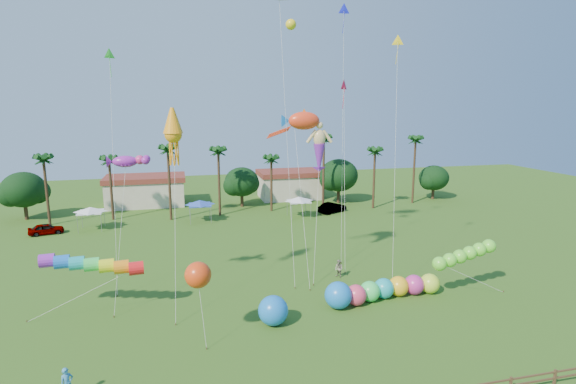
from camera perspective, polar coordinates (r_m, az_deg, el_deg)
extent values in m
plane|color=#285116|center=(30.98, 4.71, -20.17)|extent=(160.00, 160.00, 0.00)
cylinder|color=#3A2819|center=(68.35, -28.30, -0.05)|extent=(0.36, 0.36, 9.00)
cylinder|color=#3A2819|center=(67.78, -21.53, 0.20)|extent=(0.36, 0.36, 8.50)
cylinder|color=#3A2819|center=(65.04, -14.82, 0.85)|extent=(0.36, 0.36, 10.00)
cylinder|color=#3A2819|center=(66.30, -8.74, 1.06)|extent=(0.36, 0.36, 9.50)
cylinder|color=#3A2819|center=(68.54, -2.12, 0.87)|extent=(0.36, 0.36, 8.00)
cylinder|color=#3A2819|center=(69.39, 4.52, 2.22)|extent=(0.36, 0.36, 11.00)
cylinder|color=#3A2819|center=(71.54, 10.86, 1.51)|extent=(0.36, 0.36, 9.00)
cylinder|color=#3A2819|center=(76.81, 15.70, 2.50)|extent=(0.36, 0.36, 10.50)
sphere|color=#113814|center=(73.26, -30.56, 0.26)|extent=(5.88, 5.88, 5.88)
sphere|color=#113814|center=(71.76, -5.90, 1.30)|extent=(5.46, 5.46, 5.46)
sphere|color=#113814|center=(74.56, 6.47, 2.13)|extent=(6.30, 6.30, 6.30)
sphere|color=#113814|center=(81.27, 18.03, 1.73)|extent=(5.04, 5.04, 5.04)
cube|color=beige|center=(76.58, -17.59, -0.09)|extent=(12.00, 7.00, 4.00)
cube|color=beige|center=(78.62, 0.12, 0.70)|extent=(10.00, 7.00, 4.00)
pyramid|color=white|center=(63.54, -23.80, -2.03)|extent=(3.00, 3.00, 0.60)
pyramid|color=blue|center=(63.54, -11.13, -1.29)|extent=(3.00, 3.00, 0.60)
pyramid|color=white|center=(64.69, 1.39, -0.86)|extent=(3.00, 3.00, 0.60)
cube|color=brown|center=(32.09, 30.77, -19.58)|extent=(0.12, 0.12, 1.00)
imported|color=#4C4C54|center=(64.32, -28.37, -4.15)|extent=(4.36, 2.60, 1.39)
imported|color=#4C4C54|center=(68.27, 5.64, -1.98)|extent=(4.96, 3.68, 1.56)
imported|color=teal|center=(29.47, -26.26, -21.00)|extent=(0.82, 0.75, 1.87)
imported|color=gray|center=(43.12, 6.48, -9.67)|extent=(0.95, 1.04, 1.71)
sphere|color=#E33B63|center=(37.75, 8.64, -12.81)|extent=(1.72, 1.72, 1.72)
sphere|color=#38F161|center=(38.62, 10.35, -12.31)|extent=(1.72, 1.72, 1.72)
sphere|color=#1AA7B8|center=(39.43, 12.07, -11.88)|extent=(1.72, 1.72, 1.72)
sphere|color=yellow|center=(40.14, 13.86, -11.53)|extent=(1.72, 1.72, 1.72)
sphere|color=#C92F91|center=(40.78, 15.71, -11.27)|extent=(1.72, 1.72, 1.72)
sphere|color=#C6ED34|center=(41.41, 17.55, -11.02)|extent=(1.72, 1.72, 1.72)
sphere|color=blue|center=(36.94, 6.40, -12.90)|extent=(2.44, 2.44, 2.19)
sphere|color=blue|center=(34.24, -1.90, -14.81)|extent=(2.23, 2.23, 2.23)
cylinder|color=red|center=(37.35, -21.69, -9.23)|extent=(7.74, 1.53, 1.04)
cylinder|color=silver|center=(38.42, -24.65, -11.77)|extent=(8.06, 0.20, 3.63)
cylinder|color=brown|center=(40.14, -30.23, -13.98)|extent=(0.08, 0.08, 0.16)
ellipsoid|color=#65E633|center=(40.02, 18.67, -8.63)|extent=(6.43, 1.27, 1.40)
cylinder|color=silver|center=(42.01, 22.33, -10.10)|extent=(6.17, 0.49, 3.00)
cylinder|color=brown|center=(44.16, 25.67, -11.30)|extent=(0.08, 0.08, 0.16)
sphere|color=red|center=(30.65, -11.36, -10.29)|extent=(2.02, 2.02, 1.76)
cylinder|color=silver|center=(31.31, -10.82, -14.78)|extent=(0.38, 0.77, 5.01)
cylinder|color=brown|center=(32.11, -10.30, -18.94)|extent=(0.08, 0.08, 0.16)
cylinder|color=silver|center=(41.65, 3.62, -3.08)|extent=(1.72, 4.07, 11.82)
cylinder|color=brown|center=(41.41, 3.23, -11.66)|extent=(0.08, 0.08, 0.16)
ellipsoid|color=#F43C1B|center=(42.18, 2.05, 9.04)|extent=(4.61, 2.02, 1.86)
cylinder|color=silver|center=(40.55, 2.42, -1.44)|extent=(0.81, 5.10, 14.60)
cylinder|color=brown|center=(40.34, 2.82, -12.30)|extent=(0.08, 0.08, 0.16)
cylinder|color=silver|center=(40.80, -0.13, 6.97)|extent=(0.16, 6.60, 26.32)
cylinder|color=brown|center=(40.73, 0.90, -12.05)|extent=(0.08, 0.08, 0.16)
cone|color=orange|center=(36.27, -14.37, 7.10)|extent=(1.78, 1.78, 4.31)
cylinder|color=silver|center=(35.20, -14.22, -4.39)|extent=(0.47, 4.42, 13.78)
cylinder|color=brown|center=(35.57, -14.07, -15.97)|extent=(0.08, 0.08, 0.16)
ellipsoid|color=purple|center=(37.83, -19.97, 3.67)|extent=(3.45, 2.05, 1.30)
cylinder|color=silver|center=(37.50, -20.59, -5.52)|extent=(1.28, 3.18, 11.64)
cylinder|color=brown|center=(38.11, -21.24, -14.52)|extent=(0.08, 0.08, 0.16)
cone|color=#EA1A3F|center=(46.20, 7.12, 13.23)|extent=(1.23, 1.06, 1.34)
cylinder|color=silver|center=(44.41, 7.19, 1.74)|extent=(1.17, 4.54, 17.90)
cylinder|color=brown|center=(44.49, 7.26, -10.10)|extent=(0.08, 0.08, 0.16)
cone|color=yellow|center=(42.54, 13.77, 18.08)|extent=(1.16, 0.72, 1.17)
cylinder|color=silver|center=(40.13, 13.43, 3.14)|extent=(1.78, 4.50, 21.50)
cylinder|color=brown|center=(40.65, 13.09, -12.40)|extent=(0.08, 0.08, 0.16)
cone|color=#39E836|center=(42.55, -21.73, 15.89)|extent=(1.06, 0.79, 1.11)
cylinder|color=silver|center=(40.89, -21.28, 1.92)|extent=(0.30, 3.85, 20.22)
cylinder|color=brown|center=(41.75, -20.83, -12.21)|extent=(0.08, 0.08, 0.16)
cone|color=#171ED7|center=(48.99, 7.13, 21.97)|extent=(1.35, 0.37, 1.34)
cylinder|color=silver|center=(46.28, 6.94, 6.80)|extent=(1.11, 3.72, 25.42)
cylinder|color=brown|center=(47.02, 6.75, -8.91)|extent=(0.08, 0.08, 0.16)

